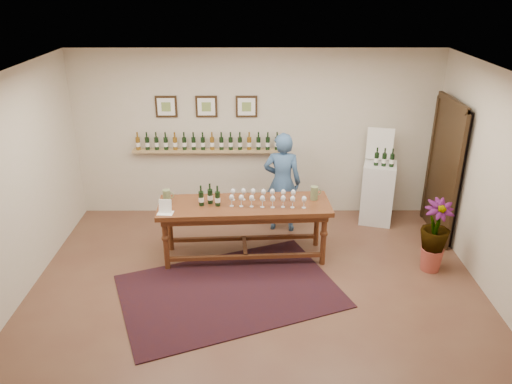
{
  "coord_description": "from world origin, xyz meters",
  "views": [
    {
      "loc": [
        -0.01,
        -5.47,
        3.84
      ],
      "look_at": [
        0.0,
        0.8,
        1.1
      ],
      "focal_mm": 35.0,
      "sensor_mm": 36.0,
      "label": 1
    }
  ],
  "objects_px": {
    "tasting_table": "(244,212)",
    "person": "(282,182)",
    "potted_plant": "(435,236)",
    "display_pedestal": "(377,193)"
  },
  "relations": [
    {
      "from": "potted_plant",
      "to": "person",
      "type": "bearing_deg",
      "value": 148.69
    },
    {
      "from": "display_pedestal",
      "to": "person",
      "type": "bearing_deg",
      "value": -169.73
    },
    {
      "from": "tasting_table",
      "to": "potted_plant",
      "type": "xyz_separation_m",
      "value": [
        2.63,
        -0.36,
        -0.2
      ]
    },
    {
      "from": "tasting_table",
      "to": "display_pedestal",
      "type": "bearing_deg",
      "value": 24.96
    },
    {
      "from": "potted_plant",
      "to": "display_pedestal",
      "type": "bearing_deg",
      "value": 106.01
    },
    {
      "from": "tasting_table",
      "to": "person",
      "type": "distance_m",
      "value": 1.07
    },
    {
      "from": "potted_plant",
      "to": "tasting_table",
      "type": "bearing_deg",
      "value": 172.3
    },
    {
      "from": "potted_plant",
      "to": "person",
      "type": "xyz_separation_m",
      "value": [
        -2.05,
        1.24,
        0.28
      ]
    },
    {
      "from": "tasting_table",
      "to": "person",
      "type": "height_order",
      "value": "person"
    },
    {
      "from": "display_pedestal",
      "to": "potted_plant",
      "type": "relative_size",
      "value": 1.12
    }
  ]
}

